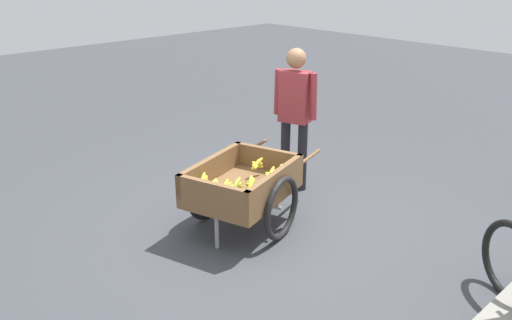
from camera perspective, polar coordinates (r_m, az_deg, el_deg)
ground_plane at (r=5.43m, az=0.95°, el=-7.50°), size 24.00×24.00×0.00m
fruit_cart at (r=5.29m, az=-1.40°, el=-3.01°), size 1.80×1.20×0.72m
vendor_person at (r=6.06m, az=4.19°, el=5.69°), size 0.29×0.52×1.65m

